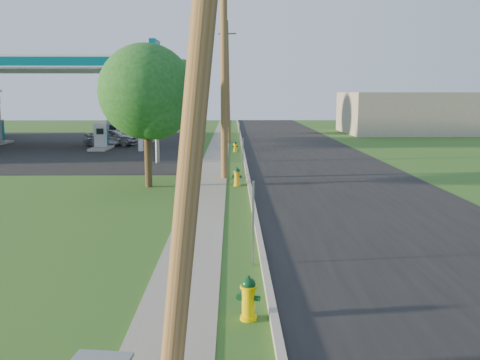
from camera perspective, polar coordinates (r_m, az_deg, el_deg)
name	(u,v)px	position (r m, az deg, el deg)	size (l,w,h in m)	color
ground_plane	(247,351)	(8.79, 0.79, -17.75)	(140.00, 140.00, 0.00)	#2E5C1D
road	(370,210)	(18.87, 13.73, -3.15)	(8.00, 120.00, 0.02)	black
curb	(254,209)	(18.27, 1.48, -3.08)	(0.15, 120.00, 0.15)	gray
sidewalk	(203,211)	(18.29, -4.01, -3.27)	(1.50, 120.00, 0.03)	gray
forecourt	(21,147)	(43.02, -22.37, 3.32)	(26.00, 28.00, 0.02)	black
utility_pole_near	(202,27)	(6.88, -4.08, 15.99)	(1.40, 0.32, 9.48)	brown
utility_pole_mid	(224,71)	(24.84, -1.72, 11.53)	(1.40, 0.32, 9.80)	brown
utility_pole_far	(227,82)	(42.83, -1.34, 10.41)	(1.40, 0.32, 9.50)	brown
sign_post_near	(253,224)	(12.40, 1.41, -4.68)	(0.05, 0.04, 2.00)	gray
sign_post_mid	(243,160)	(24.02, 0.32, 2.16)	(0.05, 0.04, 2.00)	gray
sign_post_far	(239,137)	(36.15, -0.06, 4.58)	(0.05, 0.04, 2.00)	gray
gas_canopy	(43,66)	(42.18, -20.29, 11.35)	(18.18, 9.18, 6.40)	silver
fuel_pump_ne	(101,139)	(39.08, -14.59, 4.23)	(1.20, 3.20, 1.90)	gray
fuel_pump_se	(114,135)	(42.96, -13.33, 4.71)	(1.20, 3.20, 1.90)	gray
price_pylon	(155,66)	(30.66, -9.03, 11.90)	(0.34, 2.04, 6.85)	gray
distant_building	(417,113)	(55.92, 18.34, 6.82)	(14.00, 10.00, 4.00)	gray
tree_verge	(148,95)	(22.79, -9.74, 8.90)	(3.98, 3.98, 6.03)	#3B2C19
tree_lot	(181,86)	(50.81, -6.27, 9.90)	(4.66, 4.66, 7.06)	#3B2C19
hydrant_near	(248,298)	(9.69, 0.91, -12.49)	(0.42, 0.38, 0.82)	#E8CA00
hydrant_mid	(237,177)	(23.03, -0.33, 0.35)	(0.43, 0.38, 0.82)	gold
hydrant_far	(235,147)	(36.24, -0.53, 3.57)	(0.38, 0.34, 0.73)	#FFDB00
car_silver	(111,137)	(41.59, -13.62, 4.48)	(1.57, 3.91, 1.33)	#A2A4A9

